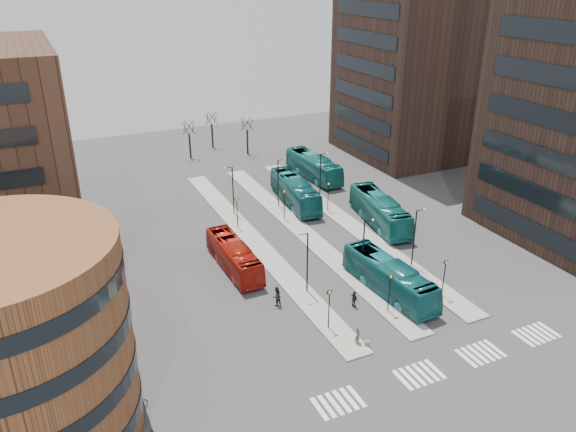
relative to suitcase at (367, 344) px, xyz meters
name	(u,v)px	position (x,y,z in m)	size (l,w,h in m)	color
ground	(466,405)	(2.72, -8.60, -0.25)	(160.00, 160.00, 0.00)	#303032
island_left	(254,241)	(-1.28, 21.40, -0.18)	(2.50, 45.00, 0.15)	gray
island_mid	(302,231)	(4.72, 21.40, -0.18)	(2.50, 45.00, 0.15)	gray
island_right	(347,222)	(10.72, 21.40, -0.18)	(2.50, 45.00, 0.15)	gray
suitcase	(367,344)	(0.00, 0.00, 0.00)	(0.40, 0.32, 0.50)	#1B2C99
red_bus	(234,256)	(-5.32, 16.56, 1.21)	(2.46, 10.51, 2.93)	#A1180C
teal_bus_a	(389,277)	(6.25, 6.16, 1.36)	(2.71, 11.59, 3.23)	#135C62
teal_bus_b	(295,191)	(7.64, 29.32, 1.45)	(2.86, 12.22, 3.40)	#12555A
teal_bus_c	(380,210)	(14.03, 19.49, 1.46)	(2.88, 12.32, 3.43)	#146460
teal_bus_d	(314,167)	(14.28, 36.92, 1.43)	(2.83, 12.11, 3.37)	#136363
traveller	(358,336)	(-0.53, 0.59, 0.55)	(0.59, 0.38, 1.61)	brown
commuter_a	(276,296)	(-4.17, 8.59, 0.69)	(0.91, 0.71, 1.88)	black
commuter_b	(354,299)	(2.06, 5.43, 0.53)	(0.91, 0.38, 1.56)	black
commuter_c	(380,286)	(5.29, 6.18, 0.65)	(1.17, 0.67, 1.81)	black
bicycle_far	(135,402)	(-18.28, 0.95, 0.19)	(0.59, 1.68, 0.88)	gray
crosswalk_stripes	(448,364)	(4.47, -4.60, -0.25)	(22.35, 2.40, 0.01)	silver
round_building	(5,348)	(-25.28, 1.40, 6.74)	(15.16, 15.16, 14.00)	brown
tower_far	(419,58)	(34.70, 41.40, 14.75)	(20.12, 20.00, 30.00)	#31221B
sign_poles	(329,238)	(4.32, 14.40, 2.16)	(12.45, 22.12, 3.65)	black
lamp_posts	(315,208)	(5.36, 19.40, 3.33)	(14.04, 20.24, 6.12)	black
bare_trees	(216,137)	(5.39, 54.06, 2.47)	(10.97, 8.14, 5.90)	black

